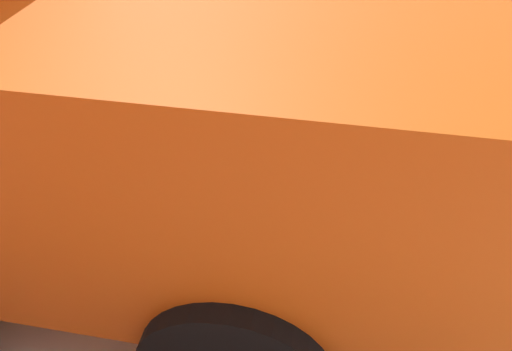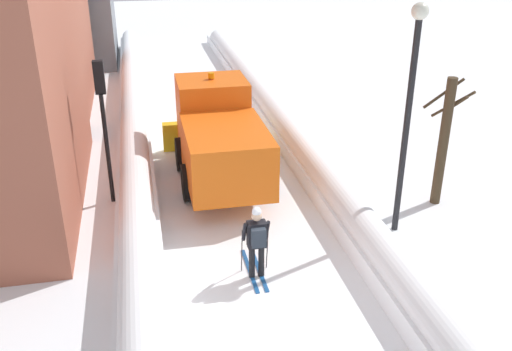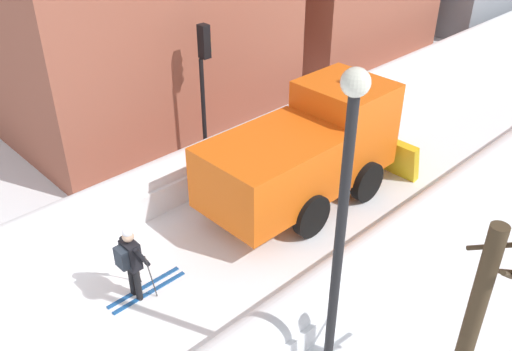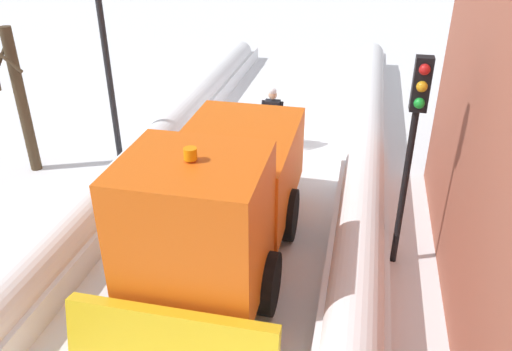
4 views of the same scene
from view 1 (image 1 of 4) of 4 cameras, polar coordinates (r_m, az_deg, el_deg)
The scene contains 1 object.
plow_truck at distance 3.53m, azimuth -16.68°, elevation 8.02°, with size 3.20×5.98×3.12m.
Camera 1 is at (-2.87, 5.00, 3.17)m, focal length 36.11 mm.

